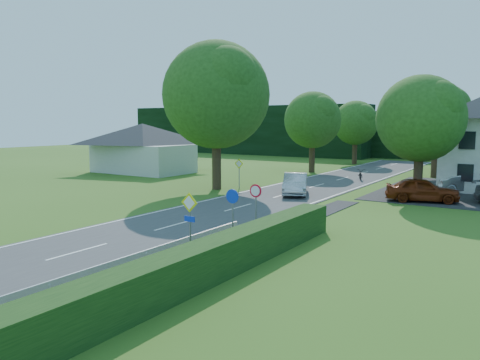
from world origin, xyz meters
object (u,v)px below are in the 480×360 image
Objects in this scene: parked_car_silver_a at (467,183)px; parasol at (477,182)px; streetlight at (420,134)px; motorcycle at (361,174)px; parked_car_red at (422,190)px; moving_car at (295,184)px.

parked_car_silver_a is 0.79m from parasol.
motorcycle is at bearing 137.43° from streetlight.
parasol reaches higher than parked_car_silver_a.
parked_car_silver_a is (3.02, 2.80, -3.75)m from streetlight.
streetlight reaches higher than parked_car_silver_a.
streetlight reaches higher than parked_car_red.
motorcycle is 0.43× the size of parked_car_red.
parked_car_red reaches higher than parked_car_silver_a.
moving_car is 8.70m from parked_car_red.
parked_car_red reaches higher than motorcycle.
parked_car_red is 1.15× the size of parked_car_silver_a.
streetlight reaches higher than parasol.
parasol is (2.66, 6.00, 0.05)m from parked_car_red.
parked_car_red is (8.52, 1.76, 0.02)m from moving_car.
parked_car_red is (1.07, -3.50, -3.62)m from streetlight.
moving_car is at bearing -145.24° from parasol.
parasol is (3.73, 2.50, -3.57)m from streetlight.
parasol is (11.19, 7.76, 0.07)m from moving_car.
parked_car_red is at bearing -113.95° from parasol.
motorcycle is 10.51m from parasol.
motorcycle is (1.19, 11.01, -0.25)m from moving_car.
parked_car_red is at bearing -73.96° from motorcycle.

